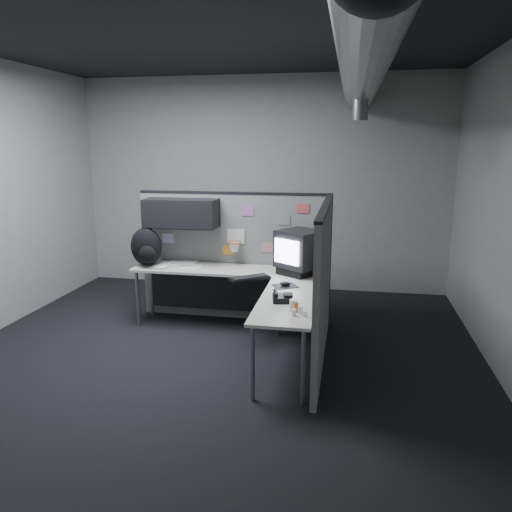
% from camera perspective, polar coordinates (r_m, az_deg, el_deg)
% --- Properties ---
extents(room, '(5.62, 5.62, 3.22)m').
position_cam_1_polar(room, '(4.79, 1.36, 11.32)').
color(room, black).
rests_on(room, ground).
extents(partition_back, '(2.44, 0.42, 1.63)m').
position_cam_1_polar(partition_back, '(6.28, -4.17, 1.54)').
color(partition_back, slate).
rests_on(partition_back, ground).
extents(partition_right, '(0.07, 2.23, 1.63)m').
position_cam_1_polar(partition_right, '(5.13, 7.68, -3.15)').
color(partition_right, slate).
rests_on(partition_right, ground).
extents(desk, '(2.31, 2.11, 0.73)m').
position_cam_1_polar(desk, '(5.78, -1.61, -3.35)').
color(desk, beige).
rests_on(desk, ground).
extents(monitor, '(0.62, 0.62, 0.51)m').
position_cam_1_polar(monitor, '(5.78, 5.04, 0.51)').
color(monitor, black).
rests_on(monitor, desk).
extents(keyboard, '(0.46, 0.41, 0.04)m').
position_cam_1_polar(keyboard, '(5.55, -0.74, -2.55)').
color(keyboard, black).
rests_on(keyboard, desk).
extents(mouse, '(0.31, 0.29, 0.05)m').
position_cam_1_polar(mouse, '(5.31, 3.37, -3.29)').
color(mouse, black).
rests_on(mouse, desk).
extents(phone, '(0.22, 0.24, 0.10)m').
position_cam_1_polar(phone, '(4.83, 2.98, -4.74)').
color(phone, black).
rests_on(phone, desk).
extents(bottles, '(0.14, 0.15, 0.08)m').
position_cam_1_polar(bottles, '(4.48, 4.86, -6.21)').
color(bottles, silver).
rests_on(bottles, desk).
extents(cup, '(0.08, 0.08, 0.11)m').
position_cam_1_polar(cup, '(4.55, 4.33, -5.65)').
color(cup, beige).
rests_on(cup, desk).
extents(papers, '(0.82, 0.54, 0.02)m').
position_cam_1_polar(papers, '(6.35, -9.74, -0.87)').
color(papers, white).
rests_on(papers, desk).
extents(backpack, '(0.42, 0.38, 0.48)m').
position_cam_1_polar(backpack, '(6.28, -12.42, 0.97)').
color(backpack, black).
rests_on(backpack, desk).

